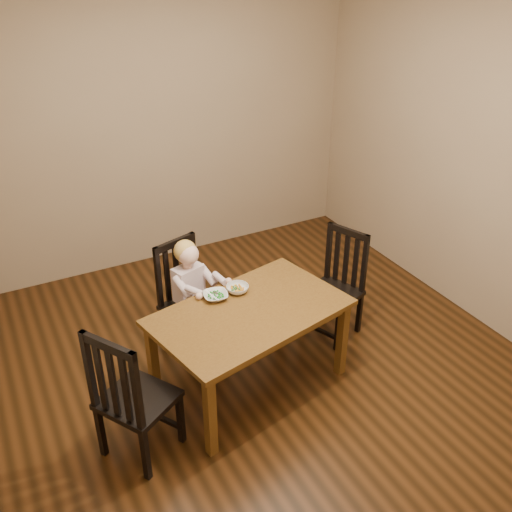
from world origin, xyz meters
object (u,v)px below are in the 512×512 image
bowl_peas (216,296)px  bowl_veg (237,289)px  dining_table (250,319)px  chair_child (187,299)px  chair_right (336,286)px  toddler (190,287)px  chair_left (131,398)px

bowl_peas → bowl_veg: 0.17m
dining_table → bowl_veg: bowl_veg is taller
dining_table → chair_child: 0.69m
chair_right → toddler: (-1.13, 0.33, 0.14)m
chair_child → chair_left: chair_left is taller
dining_table → chair_left: 0.96m
dining_table → toddler: (-0.20, 0.60, -0.01)m
chair_child → toddler: chair_child is taller
dining_table → chair_left: bearing=-165.8°
chair_child → bowl_veg: size_ratio=5.64×
chair_child → bowl_peas: chair_child is taller
chair_left → bowl_peas: chair_left is taller
toddler → chair_right: bearing=146.6°
chair_child → toddler: size_ratio=1.78×
dining_table → bowl_veg: 0.27m
dining_table → toddler: bearing=108.7°
bowl_veg → chair_left: bearing=-153.2°
dining_table → bowl_peas: 0.30m
chair_child → dining_table: bearing=91.5°
chair_left → chair_right: size_ratio=1.07×
toddler → bowl_veg: size_ratio=3.17×
bowl_veg → chair_right: bearing=1.4°
chair_left → toddler: 1.11m
chair_left → toddler: size_ratio=1.89×
toddler → dining_table: bearing=91.6°
toddler → bowl_veg: bearing=106.0°
toddler → chair_left: bearing=31.8°
toddler → bowl_veg: toddler is taller
dining_table → bowl_veg: bearing=83.9°
chair_child → bowl_veg: chair_child is taller
chair_child → chair_right: size_ratio=1.01×
chair_left → chair_right: (1.85, 0.50, -0.03)m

